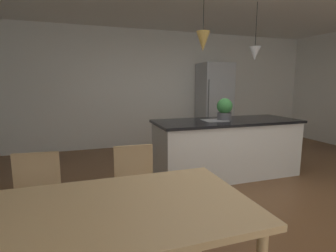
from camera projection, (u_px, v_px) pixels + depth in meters
name	position (u px, v px, depth m)	size (l,w,h in m)	color
ground_plane	(232.00, 200.00, 3.27)	(10.00, 8.40, 0.04)	brown
wall_back_kitchen	(160.00, 89.00, 6.10)	(10.00, 0.12, 2.70)	white
dining_table	(88.00, 221.00, 1.44)	(1.92, 0.95, 0.75)	tan
chair_far_right	(136.00, 189.00, 2.40)	(0.42, 0.42, 0.87)	tan
chair_far_left	(35.00, 202.00, 2.13)	(0.43, 0.43, 0.87)	tan
kitchen_island	(226.00, 147.00, 4.06)	(2.31, 0.89, 0.91)	silver
refrigerator	(214.00, 104.00, 6.17)	(0.74, 0.67, 1.96)	#B2B5B7
pendant_over_island_main	(203.00, 41.00, 3.66)	(0.20, 0.20, 0.76)	black
pendant_over_island_aux	(255.00, 53.00, 3.96)	(0.18, 0.18, 0.87)	black
potted_plant_on_island	(224.00, 109.00, 3.94)	(0.24, 0.24, 0.35)	#4C4C51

